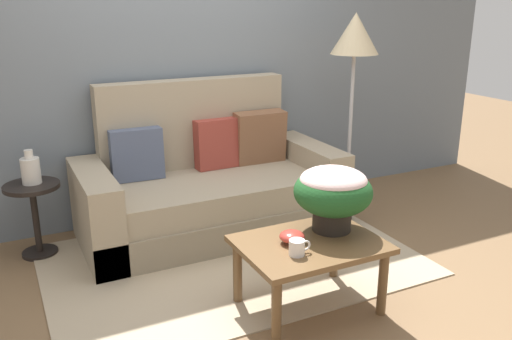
{
  "coord_description": "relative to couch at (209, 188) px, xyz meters",
  "views": [
    {
      "loc": [
        -1.36,
        -3.03,
        1.74
      ],
      "look_at": [
        0.13,
        -0.02,
        0.68
      ],
      "focal_mm": 37.86,
      "sensor_mm": 36.0,
      "label": 1
    }
  ],
  "objects": [
    {
      "name": "coffee_table",
      "position": [
        0.08,
        -1.35,
        0.02
      ],
      "size": [
        0.8,
        0.6,
        0.43
      ],
      "color": "brown",
      "rests_on": "ground"
    },
    {
      "name": "wall_back",
      "position": [
        -0.08,
        0.49,
        1.0
      ],
      "size": [
        6.4,
        0.12,
        2.68
      ],
      "primitive_type": "cube",
      "color": "slate",
      "rests_on": "ground"
    },
    {
      "name": "potted_plant",
      "position": [
        0.29,
        -1.27,
        0.33
      ],
      "size": [
        0.46,
        0.46,
        0.39
      ],
      "color": "black",
      "rests_on": "coffee_table"
    },
    {
      "name": "floor_lamp",
      "position": [
        1.23,
        -0.13,
        1.05
      ],
      "size": [
        0.39,
        0.39,
        1.65
      ],
      "color": "#B2B2B7",
      "rests_on": "ground"
    },
    {
      "name": "side_table",
      "position": [
        -1.27,
        0.1,
        0.03
      ],
      "size": [
        0.38,
        0.38,
        0.53
      ],
      "color": "black",
      "rests_on": "ground"
    },
    {
      "name": "ground_plane",
      "position": [
        -0.08,
        -0.7,
        -0.34
      ],
      "size": [
        14.0,
        14.0,
        0.0
      ],
      "primitive_type": "plane",
      "color": "brown"
    },
    {
      "name": "area_rug",
      "position": [
        -0.08,
        -0.61,
        -0.33
      ],
      "size": [
        2.48,
        1.69,
        0.01
      ],
      "primitive_type": "cube",
      "color": "tan",
      "rests_on": "ground"
    },
    {
      "name": "table_vase",
      "position": [
        -1.26,
        0.12,
        0.29
      ],
      "size": [
        0.13,
        0.13,
        0.24
      ],
      "color": "silver",
      "rests_on": "side_table"
    },
    {
      "name": "snack_bowl",
      "position": [
        -0.02,
        -1.32,
        0.13
      ],
      "size": [
        0.15,
        0.15,
        0.07
      ],
      "color": "#B2382D",
      "rests_on": "coffee_table"
    },
    {
      "name": "coffee_mug",
      "position": [
        -0.07,
        -1.46,
        0.13
      ],
      "size": [
        0.13,
        0.09,
        0.09
      ],
      "color": "white",
      "rests_on": "coffee_table"
    },
    {
      "name": "couch",
      "position": [
        0.0,
        0.0,
        0.0
      ],
      "size": [
        1.98,
        0.93,
        1.15
      ],
      "color": "gray",
      "rests_on": "ground"
    }
  ]
}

